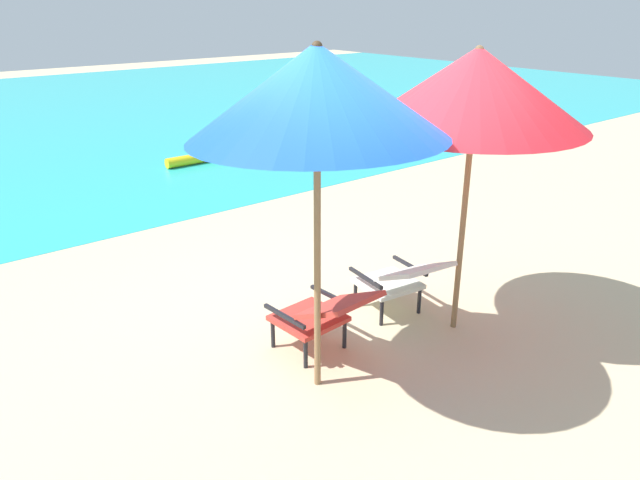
% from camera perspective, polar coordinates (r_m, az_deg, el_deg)
% --- Properties ---
extents(ground_plane, '(40.00, 40.00, 0.00)m').
position_cam_1_polar(ground_plane, '(8.56, -15.07, 2.26)').
color(ground_plane, '#CCB78E').
extents(ocean_band, '(40.00, 18.00, 0.01)m').
position_cam_1_polar(ocean_band, '(16.58, -27.78, 9.87)').
color(ocean_band, '#28B2B7').
rests_on(ocean_band, ground_plane).
extents(swim_buoy, '(1.60, 0.18, 0.18)m').
position_cam_1_polar(swim_buoy, '(11.20, -10.59, 7.76)').
color(swim_buoy, yellow).
rests_on(swim_buoy, ocean_band).
extents(lounge_chair_left, '(0.59, 0.91, 0.68)m').
position_cam_1_polar(lounge_chair_left, '(4.92, 0.26, -6.90)').
color(lounge_chair_left, red).
rests_on(lounge_chair_left, ground_plane).
extents(lounge_chair_right, '(0.65, 0.94, 0.68)m').
position_cam_1_polar(lounge_chair_right, '(5.54, 7.56, -3.60)').
color(lounge_chair_right, silver).
rests_on(lounge_chair_right, ground_plane).
extents(beach_umbrella_left, '(1.77, 1.79, 2.55)m').
position_cam_1_polar(beach_umbrella_left, '(3.95, -0.28, 13.82)').
color(beach_umbrella_left, olive).
rests_on(beach_umbrella_left, ground_plane).
extents(beach_umbrella_right, '(2.51, 2.51, 2.45)m').
position_cam_1_polar(beach_umbrella_right, '(4.98, 14.53, 13.79)').
color(beach_umbrella_right, olive).
rests_on(beach_umbrella_right, ground_plane).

